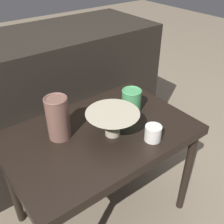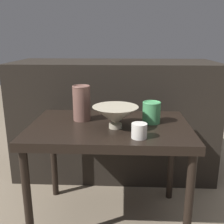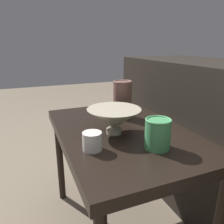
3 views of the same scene
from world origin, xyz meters
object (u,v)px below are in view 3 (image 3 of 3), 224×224
(vase_textured_left, at_px, (122,99))
(vase_colorful_right, at_px, (158,133))
(bowl, at_px, (114,119))
(cup, at_px, (92,141))

(vase_textured_left, relative_size, vase_colorful_right, 1.68)
(bowl, distance_m, vase_textured_left, 0.21)
(bowl, distance_m, cup, 0.16)
(vase_textured_left, bearing_deg, vase_colorful_right, -4.73)
(cup, bearing_deg, bowl, 130.28)
(vase_textured_left, xyz_separation_m, cup, (0.27, -0.24, -0.06))
(vase_textured_left, xyz_separation_m, vase_colorful_right, (0.34, -0.03, -0.04))
(bowl, bearing_deg, vase_textured_left, 146.29)
(bowl, bearing_deg, cup, -49.72)
(vase_textured_left, height_order, cup, vase_textured_left)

